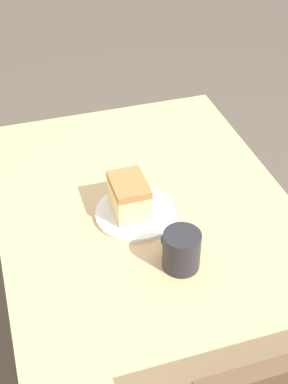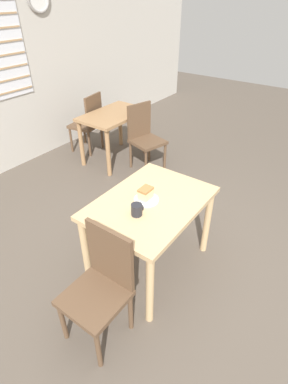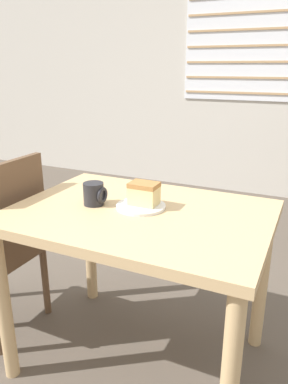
# 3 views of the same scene
# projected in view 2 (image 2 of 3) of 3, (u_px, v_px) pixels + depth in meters

# --- Properties ---
(ground_plane) EXTENTS (14.00, 14.00, 0.00)m
(ground_plane) POSITION_uv_depth(u_px,v_px,m) (179.00, 284.00, 2.63)
(ground_plane) COLOR brown
(dining_table_near) EXTENTS (1.03, 0.75, 0.73)m
(dining_table_near) POSITION_uv_depth(u_px,v_px,m) (150.00, 212.00, 2.48)
(dining_table_near) COLOR tan
(dining_table_near) RESTS_ON ground_plane
(dining_table_far) EXTENTS (0.96, 0.61, 0.71)m
(dining_table_far) POSITION_uv_depth(u_px,v_px,m) (114.00, 122.00, 4.25)
(dining_table_far) COLOR #9E754C
(dining_table_far) RESTS_ON ground_plane
(chair_near_window) EXTENTS (0.40, 0.40, 0.90)m
(chair_near_window) POSITION_uv_depth(u_px,v_px,m) (101.00, 285.00, 2.05)
(chair_near_window) COLOR brown
(chair_near_window) RESTS_ON ground_plane
(chair_far_corner) EXTENTS (0.50, 0.50, 0.90)m
(chair_far_corner) POSITION_uv_depth(u_px,v_px,m) (144.00, 136.00, 4.11)
(chair_far_corner) COLOR brown
(chair_far_corner) RESTS_ON ground_plane
(chair_far_opposite) EXTENTS (0.46, 0.46, 0.90)m
(chair_far_opposite) POSITION_uv_depth(u_px,v_px,m) (89.00, 122.00, 4.54)
(chair_far_opposite) COLOR brown
(chair_far_opposite) RESTS_ON ground_plane
(plate) EXTENTS (0.20, 0.20, 0.01)m
(plate) POSITION_uv_depth(u_px,v_px,m) (146.00, 200.00, 2.42)
(plate) COLOR white
(plate) RESTS_ON dining_table_near
(cake_slice) EXTENTS (0.12, 0.09, 0.09)m
(cake_slice) POSITION_uv_depth(u_px,v_px,m) (146.00, 193.00, 2.40)
(cake_slice) COLOR #E5CC89
(cake_slice) RESTS_ON plate
(coffee_mug) EXTENTS (0.09, 0.09, 0.09)m
(coffee_mug) POSITION_uv_depth(u_px,v_px,m) (137.00, 209.00, 2.25)
(coffee_mug) COLOR #232328
(coffee_mug) RESTS_ON dining_table_near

